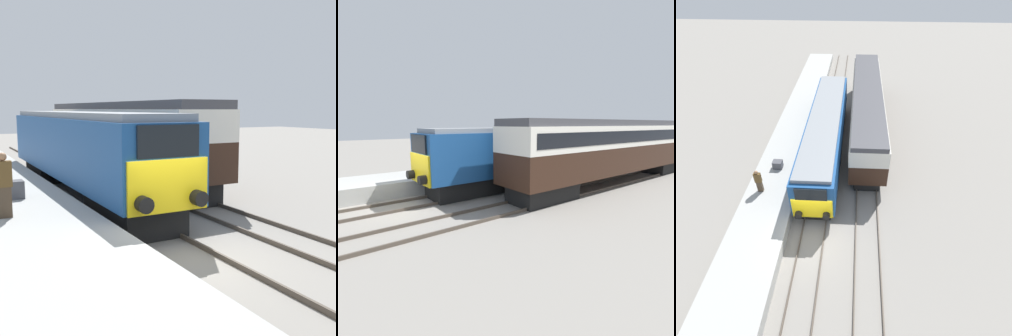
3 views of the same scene
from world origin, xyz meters
The scene contains 8 objects.
ground_plane centered at (0.00, 0.00, 0.00)m, with size 120.00×120.00×0.00m, color gray.
platform_left centered at (-3.30, 8.00, 0.42)m, with size 3.50×50.00×0.85m.
rails_near_track centered at (0.00, 5.00, 0.07)m, with size 1.51×60.00×0.14m.
rails_far_track centered at (3.40, 5.00, 0.07)m, with size 1.50×60.00×0.14m.
locomotive centered at (0.00, 9.11, 2.11)m, with size 2.70×16.42×3.70m.
passenger_carriage centered at (3.40, 13.20, 2.52)m, with size 2.75×18.22×4.18m.
person_on_platform centered at (-3.97, 3.32, 1.76)m, with size 0.44×0.26×1.81m.
luggage_crate centered at (-3.38, 5.83, 1.15)m, with size 0.70×0.56×0.60m.
Camera 1 is at (-5.48, -8.83, 3.84)m, focal length 45.00 mm.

